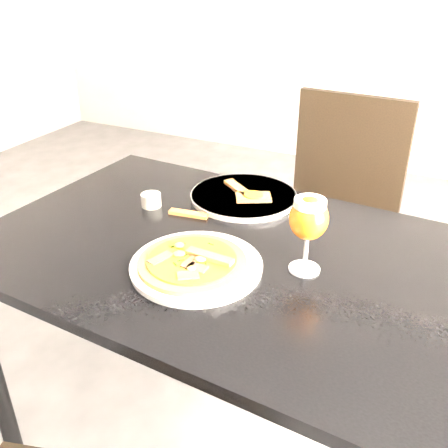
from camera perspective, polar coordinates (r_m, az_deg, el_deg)
The scene contains 9 objects.
dining_table at distance 1.29m, azimuth -0.51°, elevation -5.88°, with size 1.24×0.87×0.75m.
chair_far at distance 1.91m, azimuth 12.37°, elevation 0.83°, with size 0.47×0.47×0.95m.
plate_main at distance 1.14m, azimuth -3.17°, elevation -4.82°, with size 0.30×0.30×0.02m, color silver.
pizza at distance 1.13m, azimuth -3.60°, elevation -4.30°, with size 0.25×0.25×0.03m.
plate_second at distance 1.47m, azimuth 2.27°, elevation 3.17°, with size 0.31×0.31×0.02m, color silver.
crust_scraps at distance 1.46m, azimuth 2.75°, elevation 3.49°, with size 0.18×0.14×0.01m.
loose_crust at distance 1.38m, azimuth -4.06°, elevation 1.18°, with size 0.11×0.03×0.01m, color #9F5826.
sauce_cup at distance 1.44m, azimuth -8.34°, elevation 2.79°, with size 0.06×0.06×0.04m.
beer_glass at distance 1.09m, azimuth 9.66°, elevation 0.56°, with size 0.09×0.09×0.18m.
Camera 1 is at (0.79, -0.60, 1.38)m, focal length 40.00 mm.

